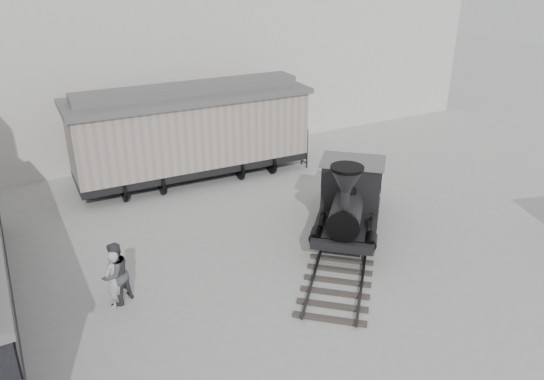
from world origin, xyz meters
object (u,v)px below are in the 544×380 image
locomotive (350,202)px  visitor_a (114,279)px  boxcar (191,130)px  visitor_b (116,274)px

locomotive → visitor_a: bearing=-135.9°
locomotive → visitor_a: (-8.13, -0.36, -0.34)m
boxcar → visitor_b: 9.18m
locomotive → visitor_b: bearing=-136.7°
boxcar → visitor_a: bearing=-122.3°
boxcar → visitor_a: size_ratio=5.93×
locomotive → boxcar: (-2.95, 7.28, 0.96)m
visitor_a → boxcar: bearing=-163.0°
boxcar → visitor_b: bearing=-122.3°
visitor_b → boxcar: bearing=-156.4°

